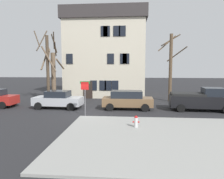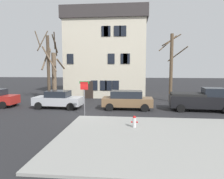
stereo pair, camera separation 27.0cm
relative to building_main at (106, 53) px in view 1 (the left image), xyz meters
The scene contains 12 objects.
ground_plane 13.11m from the building_main, 91.23° to the right, with size 120.00×120.00×0.00m, color #262628.
sidewalk_slab 19.02m from the building_main, 73.87° to the right, with size 11.05×8.84×0.12m, color #999993.
building_main is the anchor object (origin of this frame).
tree_bare_near 8.32m from the building_main, 134.99° to the right, with size 2.70×2.68×7.92m.
tree_bare_mid 8.00m from the building_main, 135.73° to the right, with size 2.17×2.21×6.09m.
tree_bare_far 9.10m from the building_main, 30.22° to the right, with size 3.14×1.99×7.52m.
car_silver_sedan 11.32m from the building_main, 109.08° to the right, with size 4.51×2.25×1.64m.
car_brown_wagon 11.16m from the building_main, 72.45° to the right, with size 4.48×2.00×1.69m.
pickup_truck_black 14.36m from the building_main, 45.34° to the right, with size 5.47×2.48×2.03m.
fire_hydrant 17.00m from the building_main, 76.89° to the right, with size 0.42×0.22×0.73m.
street_sign_pole 13.13m from the building_main, 90.83° to the right, with size 0.76×0.07×2.72m.
bicycle_leaning 8.94m from the building_main, 127.52° to the right, with size 1.65×0.67×1.03m.
Camera 1 is at (3.58, -16.78, 3.81)m, focal length 34.07 mm.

